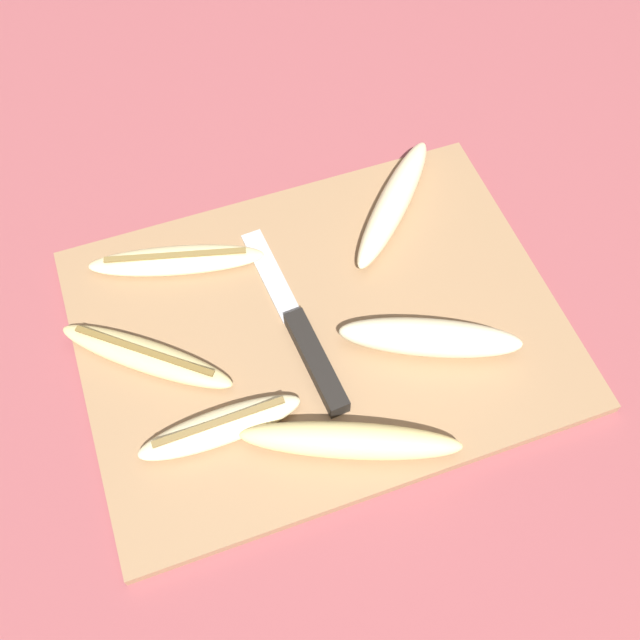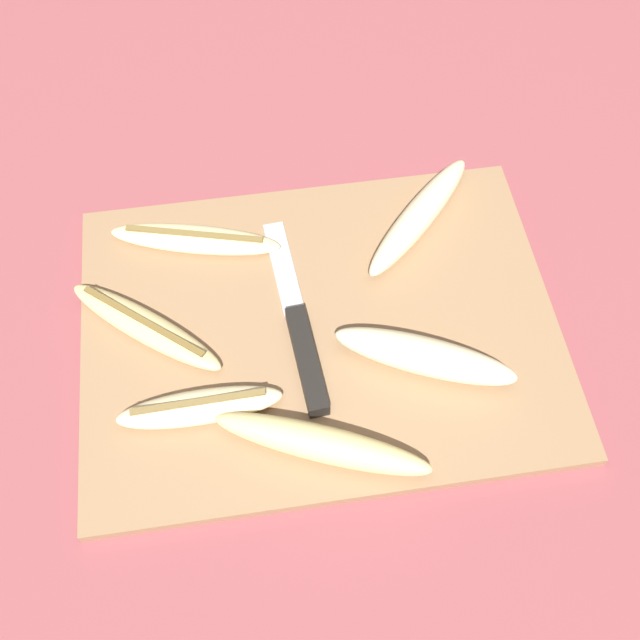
{
  "view_description": "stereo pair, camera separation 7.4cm",
  "coord_description": "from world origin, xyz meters",
  "px_view_note": "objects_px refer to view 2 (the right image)",
  "views": [
    {
      "loc": [
        -0.13,
        -0.36,
        0.66
      ],
      "look_at": [
        0.0,
        0.0,
        0.02
      ],
      "focal_mm": 42.0,
      "sensor_mm": 36.0,
      "label": 1
    },
    {
      "loc": [
        -0.06,
        -0.38,
        0.66
      ],
      "look_at": [
        0.0,
        0.0,
        0.02
      ],
      "focal_mm": 42.0,
      "sensor_mm": 36.0,
      "label": 2
    }
  ],
  "objects_px": {
    "banana_bright_far": "(425,356)",
    "banana_pale_long": "(419,216)",
    "knife": "(303,344)",
    "banana_spotted_left": "(145,326)",
    "banana_cream_curved": "(200,407)",
    "banana_soft_right": "(195,239)",
    "banana_golden_short": "(322,444)"
  },
  "relations": [
    {
      "from": "knife",
      "to": "banana_pale_long",
      "type": "distance_m",
      "value": 0.2
    },
    {
      "from": "banana_bright_far",
      "to": "knife",
      "type": "bearing_deg",
      "value": 162.32
    },
    {
      "from": "banana_soft_right",
      "to": "banana_spotted_left",
      "type": "height_order",
      "value": "banana_spotted_left"
    },
    {
      "from": "knife",
      "to": "banana_pale_long",
      "type": "height_order",
      "value": "banana_pale_long"
    },
    {
      "from": "banana_spotted_left",
      "to": "banana_golden_short",
      "type": "bearing_deg",
      "value": -44.19
    },
    {
      "from": "banana_soft_right",
      "to": "banana_pale_long",
      "type": "relative_size",
      "value": 1.16
    },
    {
      "from": "knife",
      "to": "banana_spotted_left",
      "type": "relative_size",
      "value": 1.45
    },
    {
      "from": "banana_cream_curved",
      "to": "banana_golden_short",
      "type": "xyz_separation_m",
      "value": [
        0.11,
        -0.05,
        0.0
      ]
    },
    {
      "from": "banana_cream_curved",
      "to": "banana_spotted_left",
      "type": "bearing_deg",
      "value": 116.52
    },
    {
      "from": "banana_pale_long",
      "to": "banana_golden_short",
      "type": "xyz_separation_m",
      "value": [
        -0.14,
        -0.24,
        0.0
      ]
    },
    {
      "from": "banana_golden_short",
      "to": "knife",
      "type": "bearing_deg",
      "value": 91.37
    },
    {
      "from": "banana_bright_far",
      "to": "banana_pale_long",
      "type": "xyz_separation_m",
      "value": [
        0.03,
        0.17,
        -0.0
      ]
    },
    {
      "from": "banana_soft_right",
      "to": "banana_bright_far",
      "type": "bearing_deg",
      "value": -40.67
    },
    {
      "from": "knife",
      "to": "banana_pale_long",
      "type": "relative_size",
      "value": 1.46
    },
    {
      "from": "banana_pale_long",
      "to": "banana_bright_far",
      "type": "bearing_deg",
      "value": -100.75
    },
    {
      "from": "knife",
      "to": "banana_cream_curved",
      "type": "distance_m",
      "value": 0.12
    },
    {
      "from": "banana_bright_far",
      "to": "banana_pale_long",
      "type": "bearing_deg",
      "value": 79.25
    },
    {
      "from": "knife",
      "to": "banana_cream_curved",
      "type": "height_order",
      "value": "banana_cream_curved"
    },
    {
      "from": "banana_bright_far",
      "to": "banana_golden_short",
      "type": "relative_size",
      "value": 0.89
    },
    {
      "from": "banana_pale_long",
      "to": "banana_golden_short",
      "type": "height_order",
      "value": "same"
    },
    {
      "from": "banana_soft_right",
      "to": "banana_pale_long",
      "type": "height_order",
      "value": "banana_pale_long"
    },
    {
      "from": "banana_bright_far",
      "to": "banana_golden_short",
      "type": "bearing_deg",
      "value": -146.71
    },
    {
      "from": "banana_bright_far",
      "to": "banana_golden_short",
      "type": "xyz_separation_m",
      "value": [
        -0.11,
        -0.07,
        -0.0
      ]
    },
    {
      "from": "banana_golden_short",
      "to": "banana_bright_far",
      "type": "bearing_deg",
      "value": 33.29
    },
    {
      "from": "banana_cream_curved",
      "to": "banana_golden_short",
      "type": "relative_size",
      "value": 0.78
    },
    {
      "from": "knife",
      "to": "banana_bright_far",
      "type": "xyz_separation_m",
      "value": [
        0.11,
        -0.04,
        0.01
      ]
    },
    {
      "from": "banana_cream_curved",
      "to": "banana_bright_far",
      "type": "height_order",
      "value": "banana_bright_far"
    },
    {
      "from": "knife",
      "to": "banana_pale_long",
      "type": "xyz_separation_m",
      "value": [
        0.15,
        0.13,
        0.01
      ]
    },
    {
      "from": "knife",
      "to": "banana_golden_short",
      "type": "height_order",
      "value": "banana_golden_short"
    },
    {
      "from": "knife",
      "to": "banana_bright_far",
      "type": "relative_size",
      "value": 1.32
    },
    {
      "from": "banana_soft_right",
      "to": "knife",
      "type": "bearing_deg",
      "value": -56.17
    },
    {
      "from": "banana_spotted_left",
      "to": "banana_golden_short",
      "type": "xyz_separation_m",
      "value": [
        0.15,
        -0.15,
        0.01
      ]
    }
  ]
}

